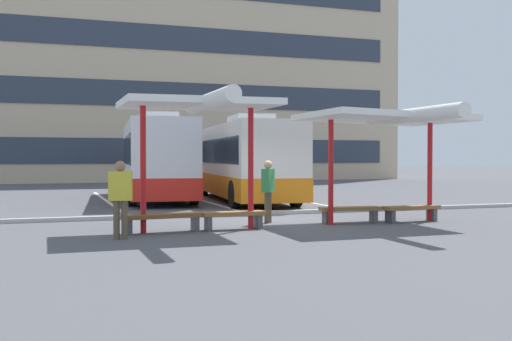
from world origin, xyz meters
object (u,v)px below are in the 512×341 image
bench_1 (233,216)px  waiting_shelter_1 (388,120)px  bench_2 (350,211)px  waiting_passenger_0 (120,194)px  bench_0 (162,218)px  waiting_shelter_0 (201,107)px  coach_bus_1 (244,163)px  bench_3 (411,210)px  waiting_passenger_1 (268,187)px  coach_bus_0 (156,161)px

bench_1 → waiting_shelter_1: bearing=-1.4°
bench_2 → waiting_passenger_0: 6.48m
bench_0 → bench_2: same height
waiting_shelter_0 → coach_bus_1: bearing=66.6°
coach_bus_1 → waiting_shelter_1: size_ratio=2.10×
waiting_shelter_1 → bench_3: size_ratio=2.90×
bench_2 → waiting_passenger_1: (-2.10, 0.80, 0.67)m
waiting_shelter_1 → bench_2: 2.69m
coach_bus_0 → waiting_shelter_0: (-0.94, -11.78, 1.37)m
bench_3 → waiting_shelter_0: bearing=-176.6°
bench_0 → bench_1: size_ratio=1.22×
waiting_shelter_1 → waiting_passenger_1: size_ratio=2.98×
bench_1 → waiting_passenger_1: waiting_passenger_1 is taller
waiting_shelter_0 → waiting_shelter_1: waiting_shelter_0 is taller
waiting_shelter_1 → waiting_passenger_1: waiting_shelter_1 is taller
bench_0 → waiting_shelter_1: waiting_shelter_1 is taller
coach_bus_1 → bench_2: (0.09, -9.19, -1.24)m
waiting_passenger_0 → bench_3: bearing=7.3°
bench_1 → waiting_passenger_0: bearing=-161.8°
waiting_passenger_0 → waiting_passenger_1: size_ratio=1.01×
bench_0 → waiting_passenger_0: bearing=-140.6°
bench_0 → coach_bus_0: bearing=80.9°
waiting_shelter_1 → waiting_passenger_1: 3.72m
bench_1 → bench_2: size_ratio=0.94×
coach_bus_0 → waiting_shelter_1: 12.44m
waiting_passenger_0 → bench_0: bearing=39.4°
waiting_shelter_0 → waiting_passenger_0: waiting_shelter_0 is taller
bench_0 → waiting_shelter_1: bearing=-0.5°
bench_0 → bench_2: 5.24m
waiting_shelter_0 → coach_bus_0: bearing=85.4°
waiting_shelter_0 → bench_1: 2.85m
bench_3 → waiting_passenger_1: size_ratio=1.03×
bench_1 → waiting_passenger_0: (-2.89, -0.95, 0.68)m
coach_bus_1 → waiting_shelter_0: coach_bus_1 is taller
waiting_passenger_0 → coach_bus_1: bearing=59.2°
coach_bus_0 → coach_bus_1: size_ratio=0.99×
coach_bus_0 → waiting_shelter_0: size_ratio=2.54×
waiting_shelter_1 → bench_2: (-0.90, 0.43, -2.49)m
coach_bus_1 → bench_2: 9.27m
coach_bus_0 → coach_bus_1: 3.86m
bench_3 → waiting_passenger_1: waiting_passenger_1 is taller
bench_1 → waiting_passenger_1: (1.33, 1.12, 0.67)m
bench_2 → waiting_passenger_0: waiting_passenger_0 is taller
bench_3 → bench_0: bearing=-178.8°
waiting_passenger_0 → coach_bus_0: bearing=76.8°
coach_bus_1 → waiting_shelter_0: (-4.24, -9.78, 1.44)m
coach_bus_1 → waiting_shelter_0: bearing=-113.4°
coach_bus_1 → bench_0: bearing=-118.2°
bench_1 → waiting_passenger_0: waiting_passenger_0 is taller
coach_bus_1 → waiting_passenger_1: 8.65m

